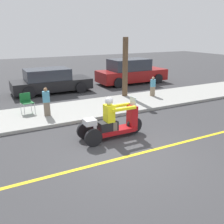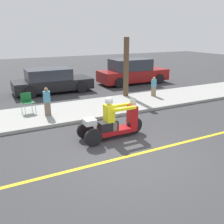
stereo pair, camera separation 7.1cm
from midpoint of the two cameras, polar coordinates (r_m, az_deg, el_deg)
name	(u,v)px [view 2 (the right image)]	position (r m, az deg, el deg)	size (l,w,h in m)	color
ground_plane	(131,156)	(7.25, 4.70, -9.90)	(60.00, 60.00, 0.00)	#38383A
lane_stripe	(134,155)	(7.29, 5.31, -9.72)	(24.00, 0.12, 0.01)	gold
sidewalk_strip	(77,110)	(11.10, -7.79, 0.36)	(28.00, 2.80, 0.12)	#9E9E99
motorcycle_trike	(112,123)	(8.18, 0.30, -2.64)	(2.25, 0.77, 1.41)	black
spectator_far_back	(47,102)	(10.35, -14.43, 2.22)	(0.30, 0.21, 1.15)	#726656
spectator_near_curb	(154,87)	(13.36, 9.67, 5.70)	(0.25, 0.17, 1.01)	gray
folding_chair_set_back	(27,101)	(11.01, -18.66, 2.49)	(0.53, 0.53, 0.82)	#A5A8AD
parked_car_lot_center	(51,81)	(14.88, -13.53, 6.89)	(4.43, 2.02, 1.38)	black
parked_car_lot_left	(132,72)	(17.17, 4.77, 9.11)	(4.76, 2.03, 1.64)	maroon
tree_trunk	(126,67)	(13.06, 3.40, 10.16)	(0.28, 0.28, 3.00)	brown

